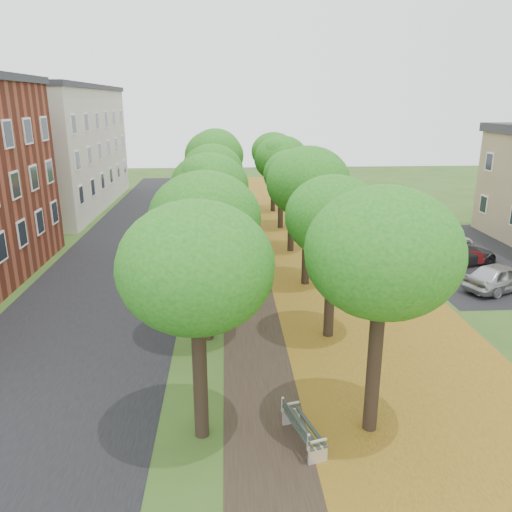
{
  "coord_description": "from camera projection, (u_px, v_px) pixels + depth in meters",
  "views": [
    {
      "loc": [
        -1.4,
        -12.05,
        9.01
      ],
      "look_at": [
        -0.13,
        8.9,
        2.5
      ],
      "focal_mm": 35.0,
      "sensor_mm": 36.0,
      "label": 1
    }
  ],
  "objects": [
    {
      "name": "ground",
      "position": [
        280.0,
        431.0,
        14.24
      ],
      "size": [
        120.0,
        120.0,
        0.0
      ],
      "primitive_type": "plane",
      "color": "#2D4C19",
      "rests_on": "ground"
    },
    {
      "name": "parking_lot",
      "position": [
        473.0,
        257.0,
        30.27
      ],
      "size": [
        9.0,
        16.0,
        0.01
      ],
      "primitive_type": "cube",
      "color": "black",
      "rests_on": "ground"
    },
    {
      "name": "leaf_verge",
      "position": [
        338.0,
        264.0,
        28.83
      ],
      "size": [
        7.5,
        70.0,
        0.01
      ],
      "primitive_type": "cube",
      "color": "#96681B",
      "rests_on": "ground"
    },
    {
      "name": "bench",
      "position": [
        302.0,
        428.0,
        13.64
      ],
      "size": [
        1.05,
        2.0,
        0.91
      ],
      "rotation": [
        0.0,
        0.0,
        1.84
      ],
      "color": "#252F27",
      "rests_on": "ground"
    },
    {
      "name": "car_silver",
      "position": [
        501.0,
        277.0,
        24.71
      ],
      "size": [
        4.42,
        3.15,
        1.4
      ],
      "primitive_type": "imported",
      "rotation": [
        0.0,
        0.0,
        1.98
      ],
      "color": "#B2B2B7",
      "rests_on": "ground"
    },
    {
      "name": "tree_row_west",
      "position": [
        211.0,
        181.0,
        26.96
      ],
      "size": [
        3.88,
        33.88,
        6.59
      ],
      "color": "black",
      "rests_on": "ground"
    },
    {
      "name": "car_white",
      "position": [
        439.0,
        240.0,
        31.52
      ],
      "size": [
        5.0,
        3.61,
        1.26
      ],
      "primitive_type": "imported",
      "rotation": [
        0.0,
        0.0,
        1.94
      ],
      "color": "white",
      "rests_on": "ground"
    },
    {
      "name": "footpath",
      "position": [
        252.0,
        266.0,
        28.54
      ],
      "size": [
        3.2,
        70.0,
        0.01
      ],
      "primitive_type": "cube",
      "color": "black",
      "rests_on": "ground"
    },
    {
      "name": "building_cream",
      "position": [
        45.0,
        148.0,
        43.18
      ],
      "size": [
        10.3,
        20.3,
        10.4
      ],
      "color": "beige",
      "rests_on": "ground"
    },
    {
      "name": "car_red",
      "position": [
        444.0,
        253.0,
        28.57
      ],
      "size": [
        4.46,
        1.97,
        1.42
      ],
      "primitive_type": "imported",
      "rotation": [
        0.0,
        0.0,
        1.68
      ],
      "color": "maroon",
      "rests_on": "ground"
    },
    {
      "name": "street_asphalt",
      "position": [
        119.0,
        269.0,
        28.1
      ],
      "size": [
        8.0,
        70.0,
        0.01
      ],
      "primitive_type": "cube",
      "color": "black",
      "rests_on": "ground"
    },
    {
      "name": "tree_row_east",
      "position": [
        299.0,
        180.0,
        27.24
      ],
      "size": [
        3.88,
        33.88,
        6.59
      ],
      "color": "black",
      "rests_on": "ground"
    },
    {
      "name": "car_grey",
      "position": [
        463.0,
        254.0,
        28.71
      ],
      "size": [
        4.57,
        3.11,
        1.23
      ],
      "primitive_type": "imported",
      "rotation": [
        0.0,
        0.0,
        1.93
      ],
      "color": "#323338",
      "rests_on": "ground"
    }
  ]
}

